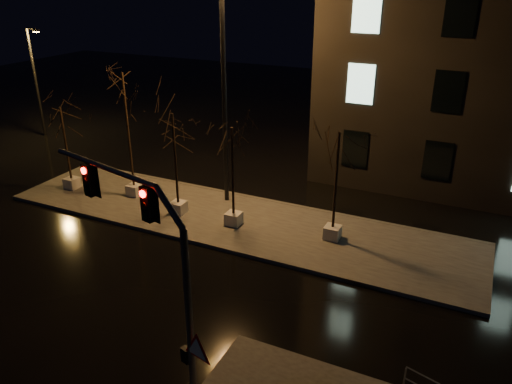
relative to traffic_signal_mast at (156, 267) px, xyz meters
The scene contains 10 objects.
ground 6.87m from the traffic_signal_mast, 130.60° to the left, with size 90.00×90.00×0.00m, color black.
median 11.48m from the traffic_signal_mast, 109.19° to the left, with size 22.00×5.00×0.15m, color #42403B.
tree_0 15.87m from the traffic_signal_mast, 142.63° to the left, with size 1.80×1.80×4.37m.
tree_1 13.75m from the traffic_signal_mast, 131.51° to the left, with size 1.80×1.80×6.28m.
tree_2 11.24m from the traffic_signal_mast, 122.09° to the left, with size 1.80×1.80×4.85m.
tree_3 10.12m from the traffic_signal_mast, 108.00° to the left, with size 1.80×1.80×4.56m.
tree_4 10.34m from the traffic_signal_mast, 83.16° to the left, with size 1.80×1.80×4.76m.
traffic_signal_mast is the anchor object (origin of this frame).
streetlight_main 12.82m from the traffic_signal_mast, 111.51° to the left, with size 2.65×0.93×10.68m.
streetlight_far 26.67m from the traffic_signal_mast, 142.98° to the left, with size 1.41×0.49×7.21m.
Camera 1 is at (9.76, -11.91, 10.42)m, focal length 35.00 mm.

